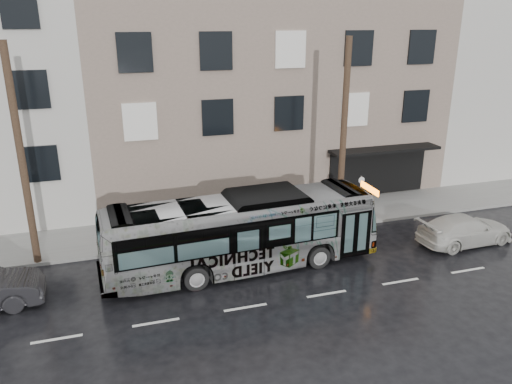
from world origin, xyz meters
TOP-DOWN VIEW (x-y plane):
  - ground at (0.00, 0.00)m, footprint 120.00×120.00m
  - sidewalk at (0.00, 4.90)m, footprint 90.00×3.60m
  - building_taupe at (5.00, 12.70)m, footprint 20.00×12.00m
  - building_filler at (24.00, 12.70)m, footprint 18.00×12.00m
  - utility_pole_front at (6.50, 3.30)m, footprint 0.30×0.30m
  - utility_pole_rear at (-7.50, 3.30)m, footprint 0.30×0.30m
  - sign_post at (7.60, 3.30)m, footprint 0.06×0.06m
  - bus at (0.68, 0.54)m, footprint 11.56×3.29m
  - white_sedan at (11.19, -0.20)m, footprint 4.74×2.16m

SIDE VIEW (x-z plane):
  - ground at x=0.00m, z-range 0.00..0.00m
  - sidewalk at x=0.00m, z-range 0.00..0.15m
  - white_sedan at x=11.19m, z-range 0.00..1.34m
  - sign_post at x=7.60m, z-range 0.15..2.55m
  - bus at x=0.68m, z-range 0.00..3.18m
  - utility_pole_front at x=6.50m, z-range 0.15..9.15m
  - utility_pole_rear at x=-7.50m, z-range 0.15..9.15m
  - building_taupe at x=5.00m, z-range 0.00..11.00m
  - building_filler at x=24.00m, z-range 0.00..12.00m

